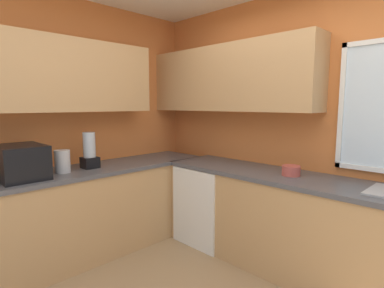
{
  "coord_description": "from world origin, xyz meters",
  "views": [
    {
      "loc": [
        1.27,
        -1.23,
        1.52
      ],
      "look_at": [
        -0.57,
        0.61,
        1.19
      ],
      "focal_mm": 28.6,
      "sensor_mm": 36.0,
      "label": 1
    }
  ],
  "objects_px": {
    "kettle": "(62,161)",
    "blender_appliance": "(90,152)",
    "dishwasher": "(211,203)",
    "bowl": "(291,171)",
    "microwave": "(20,162)"
  },
  "relations": [
    {
      "from": "dishwasher",
      "to": "bowl",
      "type": "distance_m",
      "value": 1.06
    },
    {
      "from": "kettle",
      "to": "bowl",
      "type": "bearing_deg",
      "value": 41.74
    },
    {
      "from": "microwave",
      "to": "bowl",
      "type": "bearing_deg",
      "value": 47.75
    },
    {
      "from": "dishwasher",
      "to": "blender_appliance",
      "type": "relative_size",
      "value": 2.34
    },
    {
      "from": "blender_appliance",
      "to": "kettle",
      "type": "bearing_deg",
      "value": -85.92
    },
    {
      "from": "bowl",
      "to": "blender_appliance",
      "type": "bearing_deg",
      "value": -144.83
    },
    {
      "from": "blender_appliance",
      "to": "bowl",
      "type": "bearing_deg",
      "value": 35.17
    },
    {
      "from": "kettle",
      "to": "blender_appliance",
      "type": "xyz_separation_m",
      "value": [
        -0.02,
        0.28,
        0.06
      ]
    },
    {
      "from": "bowl",
      "to": "blender_appliance",
      "type": "height_order",
      "value": "blender_appliance"
    },
    {
      "from": "dishwasher",
      "to": "kettle",
      "type": "relative_size",
      "value": 3.97
    },
    {
      "from": "dishwasher",
      "to": "microwave",
      "type": "height_order",
      "value": "microwave"
    },
    {
      "from": "kettle",
      "to": "blender_appliance",
      "type": "height_order",
      "value": "blender_appliance"
    },
    {
      "from": "kettle",
      "to": "microwave",
      "type": "bearing_deg",
      "value": -93.27
    },
    {
      "from": "bowl",
      "to": "blender_appliance",
      "type": "relative_size",
      "value": 0.45
    },
    {
      "from": "microwave",
      "to": "dishwasher",
      "type": "bearing_deg",
      "value": 69.0
    }
  ]
}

